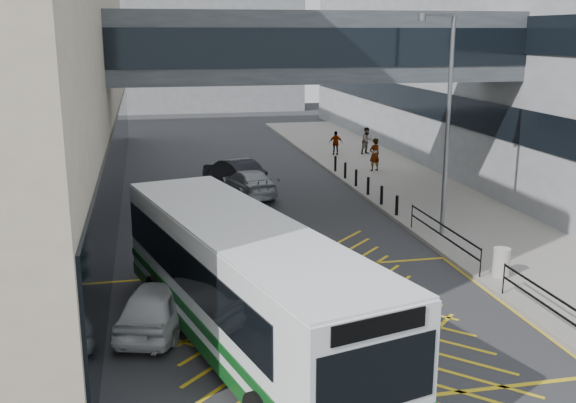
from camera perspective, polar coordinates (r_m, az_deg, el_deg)
ground at (r=19.79m, az=2.45°, el=-10.13°), size 120.00×120.00×0.00m
building_far at (r=77.50m, az=-10.44°, el=14.59°), size 28.00×16.00×18.00m
skybridge at (r=30.41m, az=2.46°, el=12.96°), size 20.00×4.10×3.00m
pavement at (r=36.08m, az=10.41°, el=1.03°), size 6.00×54.00×0.16m
box_junction at (r=19.78m, az=2.45°, el=-10.12°), size 12.00×9.00×0.01m
bus at (r=17.61m, az=-3.90°, el=-6.84°), size 5.84×12.50×3.42m
car_white at (r=19.46m, az=-10.94°, el=-8.55°), size 3.03×4.79×1.42m
car_dark at (r=36.71m, az=-4.61°, el=2.52°), size 3.51×5.15×1.50m
car_silver at (r=34.27m, az=-3.36°, el=1.64°), size 2.74×4.89×1.44m
street_lamp at (r=27.14m, az=13.16°, el=7.35°), size 1.89×0.99×8.64m
litter_bin at (r=23.70m, az=17.61°, el=-4.94°), size 0.57×0.57×0.98m
kerb_railings at (r=23.17m, az=16.29°, el=-4.67°), size 0.05×12.54×1.00m
bollards at (r=35.02m, az=6.28°, el=1.68°), size 0.14×10.14×0.90m
pedestrian_a at (r=40.01m, az=7.34°, el=3.96°), size 0.89×0.74×1.92m
pedestrian_b at (r=45.58m, az=6.71°, el=5.13°), size 1.00×0.83×1.78m
pedestrian_c at (r=44.99m, az=4.08°, el=4.95°), size 1.00×0.61×1.59m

